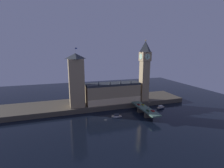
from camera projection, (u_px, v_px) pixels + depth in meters
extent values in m
plane|color=black|center=(106.00, 118.00, 164.49)|extent=(400.00, 400.00, 0.00)
cube|color=#4C4438|center=(97.00, 103.00, 200.31)|extent=(220.00, 42.00, 5.40)
cube|color=tan|center=(113.00, 94.00, 194.44)|extent=(64.02, 18.79, 21.25)
cube|color=beige|center=(116.00, 101.00, 186.94)|extent=(64.02, 0.20, 7.65)
cube|color=#2D3338|center=(113.00, 84.00, 192.05)|extent=(64.02, 17.28, 2.40)
cone|color=#2D3338|center=(99.00, 83.00, 178.13)|extent=(2.40, 2.40, 4.68)
cone|color=#2D3338|center=(110.00, 83.00, 181.97)|extent=(2.40, 2.40, 4.68)
cone|color=#2D3338|center=(120.00, 82.00, 185.81)|extent=(2.40, 2.40, 4.68)
cone|color=#2D3338|center=(131.00, 81.00, 189.65)|extent=(2.40, 2.40, 4.68)
cube|color=tan|center=(144.00, 81.00, 200.02)|extent=(9.51, 9.51, 48.98)
cube|color=tan|center=(145.00, 56.00, 194.00)|extent=(11.22, 11.22, 10.76)
cylinder|color=#B7E5B7|center=(148.00, 57.00, 188.65)|extent=(6.83, 0.25, 6.83)
cylinder|color=#B7E5B7|center=(143.00, 56.00, 199.35)|extent=(6.83, 0.25, 6.83)
cylinder|color=#B7E5B7|center=(149.00, 56.00, 195.72)|extent=(0.25, 6.83, 6.83)
cylinder|color=#B7E5B7|center=(141.00, 57.00, 192.28)|extent=(0.25, 6.83, 6.83)
cube|color=black|center=(148.00, 56.00, 188.37)|extent=(0.36, 0.10, 5.12)
pyramid|color=#2D3338|center=(146.00, 47.00, 191.65)|extent=(11.22, 11.22, 12.47)
sphere|color=gold|center=(146.00, 40.00, 190.23)|extent=(1.60, 1.60, 1.60)
cube|color=tan|center=(76.00, 83.00, 178.15)|extent=(15.97, 15.97, 52.71)
pyramid|color=#2D3338|center=(75.00, 56.00, 172.24)|extent=(16.29, 16.29, 5.85)
cylinder|color=#99999E|center=(75.00, 50.00, 171.05)|extent=(0.24, 0.24, 6.00)
cube|color=navy|center=(76.00, 48.00, 170.95)|extent=(2.00, 0.08, 1.20)
cube|color=#476656|center=(145.00, 108.00, 171.01)|extent=(10.00, 46.00, 1.40)
cube|color=#4C4438|center=(149.00, 114.00, 164.62)|extent=(8.50, 3.20, 6.07)
cube|color=#4C4438|center=(141.00, 109.00, 178.91)|extent=(8.50, 3.20, 6.07)
cube|color=red|center=(139.00, 104.00, 179.80)|extent=(1.89, 4.41, 0.82)
cube|color=black|center=(139.00, 104.00, 179.67)|extent=(1.55, 1.98, 0.45)
cylinder|color=black|center=(137.00, 104.00, 180.86)|extent=(0.22, 0.64, 0.64)
cylinder|color=black|center=(139.00, 104.00, 181.40)|extent=(0.22, 0.64, 0.64)
cylinder|color=black|center=(138.00, 105.00, 178.31)|extent=(0.22, 0.64, 0.64)
cylinder|color=black|center=(140.00, 105.00, 178.85)|extent=(0.22, 0.64, 0.64)
cube|color=#235633|center=(148.00, 110.00, 161.54)|extent=(1.79, 4.27, 0.92)
cube|color=black|center=(148.00, 110.00, 161.40)|extent=(1.47, 1.92, 0.45)
cylinder|color=black|center=(146.00, 110.00, 162.58)|extent=(0.22, 0.64, 0.64)
cylinder|color=black|center=(148.00, 110.00, 163.09)|extent=(0.22, 0.64, 0.64)
cylinder|color=black|center=(148.00, 111.00, 160.11)|extent=(0.22, 0.64, 0.64)
cylinder|color=black|center=(149.00, 111.00, 160.62)|extent=(0.22, 0.64, 0.64)
cube|color=red|center=(153.00, 111.00, 161.09)|extent=(1.96, 4.37, 0.91)
cube|color=black|center=(153.00, 110.00, 160.95)|extent=(1.60, 1.96, 0.45)
cylinder|color=black|center=(154.00, 111.00, 160.17)|extent=(0.22, 0.64, 0.64)
cylinder|color=black|center=(152.00, 112.00, 159.61)|extent=(0.22, 0.64, 0.64)
cylinder|color=black|center=(153.00, 110.00, 162.69)|extent=(0.22, 0.64, 0.64)
cylinder|color=black|center=(151.00, 111.00, 162.14)|extent=(0.22, 0.64, 0.64)
cube|color=yellow|center=(143.00, 104.00, 179.77)|extent=(1.74, 3.97, 0.76)
cube|color=black|center=(143.00, 104.00, 179.65)|extent=(1.42, 1.79, 0.45)
cylinder|color=black|center=(144.00, 105.00, 178.92)|extent=(0.22, 0.64, 0.64)
cylinder|color=black|center=(143.00, 105.00, 178.43)|extent=(0.22, 0.64, 0.64)
cylinder|color=black|center=(143.00, 104.00, 181.22)|extent=(0.22, 0.64, 0.64)
cylinder|color=black|center=(142.00, 104.00, 180.72)|extent=(0.22, 0.64, 0.64)
cylinder|color=black|center=(148.00, 113.00, 156.65)|extent=(0.28, 0.28, 0.80)
cylinder|color=maroon|center=(148.00, 112.00, 156.50)|extent=(0.38, 0.38, 0.67)
sphere|color=tan|center=(148.00, 111.00, 156.41)|extent=(0.22, 0.22, 0.22)
cylinder|color=black|center=(149.00, 107.00, 172.52)|extent=(0.28, 0.28, 0.79)
cylinder|color=gray|center=(149.00, 106.00, 172.37)|extent=(0.38, 0.38, 0.66)
sphere|color=tan|center=(149.00, 106.00, 172.29)|extent=(0.22, 0.22, 0.22)
cylinder|color=black|center=(136.00, 104.00, 181.57)|extent=(0.28, 0.28, 0.85)
cylinder|color=maroon|center=(136.00, 103.00, 181.41)|extent=(0.38, 0.38, 0.71)
sphere|color=tan|center=(136.00, 103.00, 181.32)|extent=(0.23, 0.23, 0.23)
cylinder|color=#2D3333|center=(148.00, 113.00, 155.66)|extent=(0.56, 0.56, 0.50)
cylinder|color=#2D3333|center=(148.00, 110.00, 155.09)|extent=(0.18, 0.18, 5.08)
sphere|color=#F9E5A3|center=(148.00, 107.00, 154.47)|extent=(0.60, 0.60, 0.60)
sphere|color=#F9E5A3|center=(148.00, 108.00, 154.41)|extent=(0.44, 0.44, 0.44)
sphere|color=#F9E5A3|center=(149.00, 108.00, 154.68)|extent=(0.44, 0.44, 0.44)
cylinder|color=#2D3333|center=(149.00, 107.00, 172.26)|extent=(0.56, 0.56, 0.50)
cylinder|color=#2D3333|center=(149.00, 105.00, 171.75)|extent=(0.18, 0.18, 4.59)
sphere|color=#F9E5A3|center=(149.00, 102.00, 171.17)|extent=(0.60, 0.60, 0.60)
sphere|color=#F9E5A3|center=(149.00, 103.00, 171.11)|extent=(0.44, 0.44, 0.44)
sphere|color=#F9E5A3|center=(150.00, 103.00, 171.38)|extent=(0.44, 0.44, 0.44)
cylinder|color=#2D3333|center=(135.00, 104.00, 183.11)|extent=(0.56, 0.56, 0.50)
cylinder|color=#2D3333|center=(135.00, 101.00, 182.52)|extent=(0.18, 0.18, 5.32)
sphere|color=#F9E5A3|center=(135.00, 99.00, 181.87)|extent=(0.60, 0.60, 0.60)
sphere|color=#F9E5A3|center=(135.00, 99.00, 181.81)|extent=(0.44, 0.44, 0.44)
sphere|color=#F9E5A3|center=(135.00, 99.00, 182.08)|extent=(0.44, 0.44, 0.44)
ellipsoid|color=white|center=(117.00, 117.00, 164.75)|extent=(11.31, 6.84, 1.79)
cube|color=tan|center=(117.00, 116.00, 164.59)|extent=(9.86, 5.72, 0.24)
cube|color=#2D333D|center=(117.00, 115.00, 164.39)|extent=(5.28, 3.72, 1.79)
ellipsoid|color=#1E2842|center=(161.00, 108.00, 189.19)|extent=(12.06, 7.39, 1.91)
cube|color=tan|center=(161.00, 107.00, 189.02)|extent=(10.52, 6.15, 0.24)
cube|color=#B7B2A8|center=(161.00, 106.00, 188.80)|extent=(5.63, 4.08, 1.91)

